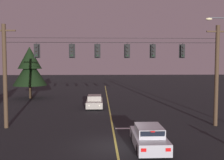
{
  "coord_description": "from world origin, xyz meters",
  "views": [
    {
      "loc": [
        -0.94,
        -16.18,
        5.21
      ],
      "look_at": [
        0.0,
        6.0,
        3.69
      ],
      "focal_mm": 43.0,
      "sensor_mm": 36.0,
      "label": 1
    }
  ],
  "objects_px": {
    "traffic_light_left_inner": "(72,51)",
    "traffic_light_far_right": "(183,51)",
    "traffic_light_rightmost": "(153,51)",
    "car_waiting_near_lane": "(149,138)",
    "traffic_light_centre": "(97,51)",
    "tree_verge_far": "(30,68)",
    "traffic_light_right_inner": "(127,51)",
    "traffic_light_leftmost": "(36,51)",
    "car_oncoming_lead": "(95,102)"
  },
  "relations": [
    {
      "from": "car_waiting_near_lane",
      "to": "tree_verge_far",
      "type": "xyz_separation_m",
      "value": [
        -12.9,
        22.63,
        3.66
      ]
    },
    {
      "from": "car_oncoming_lead",
      "to": "traffic_light_centre",
      "type": "bearing_deg",
      "value": -87.19
    },
    {
      "from": "traffic_light_leftmost",
      "to": "traffic_light_rightmost",
      "type": "bearing_deg",
      "value": 0.0
    },
    {
      "from": "traffic_light_centre",
      "to": "car_oncoming_lead",
      "type": "distance_m",
      "value": 10.62
    },
    {
      "from": "traffic_light_rightmost",
      "to": "traffic_light_centre",
      "type": "bearing_deg",
      "value": 180.0
    },
    {
      "from": "traffic_light_leftmost",
      "to": "traffic_light_right_inner",
      "type": "relative_size",
      "value": 1.0
    },
    {
      "from": "traffic_light_leftmost",
      "to": "car_waiting_near_lane",
      "type": "distance_m",
      "value": 10.98
    },
    {
      "from": "traffic_light_rightmost",
      "to": "traffic_light_right_inner",
      "type": "bearing_deg",
      "value": 180.0
    },
    {
      "from": "traffic_light_left_inner",
      "to": "car_oncoming_lead",
      "type": "distance_m",
      "value": 10.72
    },
    {
      "from": "traffic_light_rightmost",
      "to": "car_waiting_near_lane",
      "type": "height_order",
      "value": "traffic_light_rightmost"
    },
    {
      "from": "traffic_light_left_inner",
      "to": "traffic_light_centre",
      "type": "xyz_separation_m",
      "value": [
        2.0,
        0.0,
        0.0
      ]
    },
    {
      "from": "traffic_light_left_inner",
      "to": "traffic_light_rightmost",
      "type": "distance_m",
      "value": 6.41
    },
    {
      "from": "traffic_light_centre",
      "to": "traffic_light_far_right",
      "type": "distance_m",
      "value": 6.78
    },
    {
      "from": "traffic_light_rightmost",
      "to": "traffic_light_far_right",
      "type": "bearing_deg",
      "value": 0.0
    },
    {
      "from": "traffic_light_leftmost",
      "to": "tree_verge_far",
      "type": "distance_m",
      "value": 18.01
    },
    {
      "from": "traffic_light_leftmost",
      "to": "tree_verge_far",
      "type": "height_order",
      "value": "tree_verge_far"
    },
    {
      "from": "car_waiting_near_lane",
      "to": "tree_verge_far",
      "type": "height_order",
      "value": "tree_verge_far"
    },
    {
      "from": "traffic_light_right_inner",
      "to": "traffic_light_rightmost",
      "type": "xyz_separation_m",
      "value": [
        2.05,
        0.0,
        0.0
      ]
    },
    {
      "from": "traffic_light_leftmost",
      "to": "tree_verge_far",
      "type": "relative_size",
      "value": 0.17
    },
    {
      "from": "traffic_light_left_inner",
      "to": "traffic_light_far_right",
      "type": "bearing_deg",
      "value": 0.0
    },
    {
      "from": "traffic_light_right_inner",
      "to": "tree_verge_far",
      "type": "relative_size",
      "value": 0.17
    },
    {
      "from": "car_waiting_near_lane",
      "to": "tree_verge_far",
      "type": "relative_size",
      "value": 0.59
    },
    {
      "from": "traffic_light_centre",
      "to": "traffic_light_leftmost",
      "type": "bearing_deg",
      "value": 180.0
    },
    {
      "from": "traffic_light_left_inner",
      "to": "traffic_light_right_inner",
      "type": "bearing_deg",
      "value": 0.0
    },
    {
      "from": "traffic_light_leftmost",
      "to": "traffic_light_far_right",
      "type": "distance_m",
      "value": 11.51
    },
    {
      "from": "traffic_light_left_inner",
      "to": "tree_verge_far",
      "type": "relative_size",
      "value": 0.17
    },
    {
      "from": "traffic_light_rightmost",
      "to": "tree_verge_far",
      "type": "distance_m",
      "value": 22.36
    },
    {
      "from": "car_waiting_near_lane",
      "to": "car_oncoming_lead",
      "type": "distance_m",
      "value": 14.99
    },
    {
      "from": "traffic_light_centre",
      "to": "traffic_light_rightmost",
      "type": "xyz_separation_m",
      "value": [
        4.41,
        0.0,
        0.0
      ]
    },
    {
      "from": "traffic_light_left_inner",
      "to": "traffic_light_far_right",
      "type": "relative_size",
      "value": 1.0
    },
    {
      "from": "traffic_light_right_inner",
      "to": "traffic_light_rightmost",
      "type": "relative_size",
      "value": 1.0
    },
    {
      "from": "traffic_light_left_inner",
      "to": "traffic_light_centre",
      "type": "distance_m",
      "value": 2.0
    },
    {
      "from": "traffic_light_right_inner",
      "to": "tree_verge_far",
      "type": "xyz_separation_m",
      "value": [
        -12.12,
        17.21,
        -1.74
      ]
    },
    {
      "from": "car_waiting_near_lane",
      "to": "traffic_light_left_inner",
      "type": "bearing_deg",
      "value": 133.42
    },
    {
      "from": "traffic_light_leftmost",
      "to": "car_oncoming_lead",
      "type": "distance_m",
      "value": 11.44
    },
    {
      "from": "traffic_light_leftmost",
      "to": "traffic_light_rightmost",
      "type": "xyz_separation_m",
      "value": [
        9.14,
        0.0,
        0.0
      ]
    },
    {
      "from": "traffic_light_rightmost",
      "to": "traffic_light_far_right",
      "type": "relative_size",
      "value": 1.0
    },
    {
      "from": "traffic_light_centre",
      "to": "traffic_light_right_inner",
      "type": "bearing_deg",
      "value": 0.0
    },
    {
      "from": "traffic_light_left_inner",
      "to": "car_waiting_near_lane",
      "type": "bearing_deg",
      "value": -46.58
    },
    {
      "from": "traffic_light_left_inner",
      "to": "tree_verge_far",
      "type": "xyz_separation_m",
      "value": [
        -7.77,
        17.21,
        -1.74
      ]
    },
    {
      "from": "traffic_light_leftmost",
      "to": "car_oncoming_lead",
      "type": "xyz_separation_m",
      "value": [
        4.29,
        9.13,
        -5.41
      ]
    },
    {
      "from": "traffic_light_left_inner",
      "to": "traffic_light_centre",
      "type": "height_order",
      "value": "same"
    },
    {
      "from": "traffic_light_leftmost",
      "to": "car_oncoming_lead",
      "type": "height_order",
      "value": "traffic_light_leftmost"
    },
    {
      "from": "traffic_light_leftmost",
      "to": "traffic_light_far_right",
      "type": "bearing_deg",
      "value": 0.0
    },
    {
      "from": "traffic_light_centre",
      "to": "car_oncoming_lead",
      "type": "xyz_separation_m",
      "value": [
        -0.45,
        9.13,
        -5.41
      ]
    },
    {
      "from": "traffic_light_left_inner",
      "to": "tree_verge_far",
      "type": "distance_m",
      "value": 18.96
    },
    {
      "from": "tree_verge_far",
      "to": "car_waiting_near_lane",
      "type": "bearing_deg",
      "value": -60.31
    },
    {
      "from": "traffic_light_leftmost",
      "to": "traffic_light_right_inner",
      "type": "xyz_separation_m",
      "value": [
        7.08,
        0.0,
        0.0
      ]
    },
    {
      "from": "traffic_light_centre",
      "to": "tree_verge_far",
      "type": "xyz_separation_m",
      "value": [
        -9.77,
        17.21,
        -1.74
      ]
    },
    {
      "from": "traffic_light_right_inner",
      "to": "car_waiting_near_lane",
      "type": "height_order",
      "value": "traffic_light_right_inner"
    }
  ]
}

